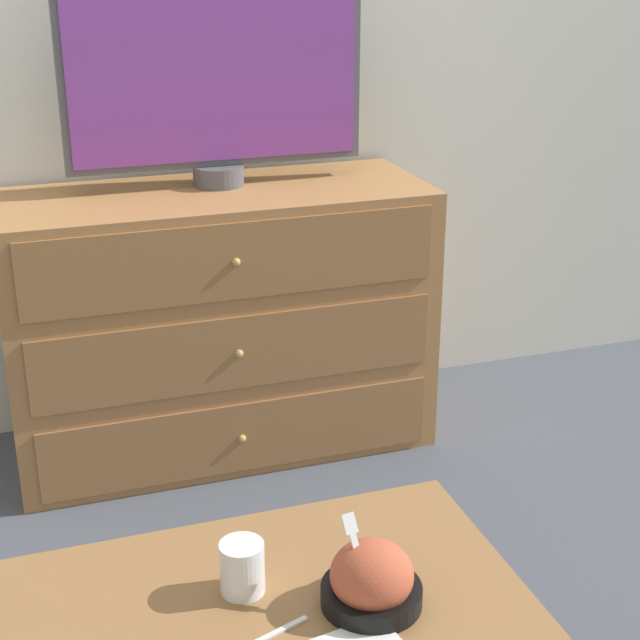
% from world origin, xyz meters
% --- Properties ---
extents(ground_plane, '(12.00, 12.00, 0.00)m').
position_xyz_m(ground_plane, '(0.00, 0.00, 0.00)').
color(ground_plane, '#474C56').
extents(wall_back, '(12.00, 0.05, 2.60)m').
position_xyz_m(wall_back, '(0.00, 0.03, 1.30)').
color(wall_back, silver).
rests_on(wall_back, ground_plane).
extents(dresser, '(1.26, 0.51, 0.82)m').
position_xyz_m(dresser, '(-0.02, -0.28, 0.41)').
color(dresser, '#9E6B3D').
rests_on(dresser, ground_plane).
extents(tv, '(0.87, 0.15, 0.62)m').
position_xyz_m(tv, '(0.01, -0.21, 1.14)').
color(tv, '#515156').
rests_on(tv, dresser).
extents(coffee_table, '(0.94, 0.59, 0.43)m').
position_xyz_m(coffee_table, '(-0.26, -1.65, 0.37)').
color(coffee_table, olive).
rests_on(coffee_table, ground_plane).
extents(takeout_bowl, '(0.18, 0.18, 0.16)m').
position_xyz_m(takeout_bowl, '(-0.08, -1.69, 0.47)').
color(takeout_bowl, black).
rests_on(takeout_bowl, coffee_table).
extents(drink_cup, '(0.08, 0.08, 0.10)m').
position_xyz_m(drink_cup, '(-0.28, -1.58, 0.47)').
color(drink_cup, beige).
rests_on(drink_cup, coffee_table).
extents(knife, '(0.17, 0.07, 0.01)m').
position_xyz_m(knife, '(-0.28, -1.72, 0.43)').
color(knife, silver).
rests_on(knife, coffee_table).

